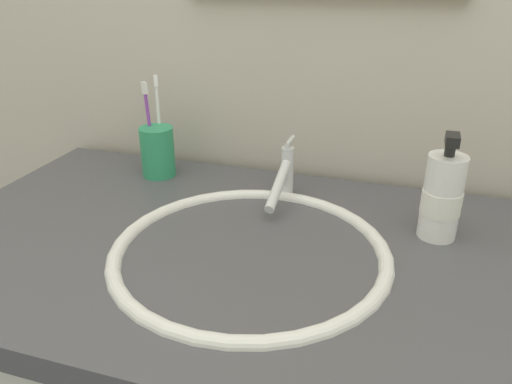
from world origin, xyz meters
TOP-DOWN VIEW (x-y plane):
  - tiled_wall_back at (0.00, 0.35)m, footprint 2.34×0.04m
  - sink_basin at (-0.02, -0.02)m, footprint 0.44×0.44m
  - faucet at (-0.02, 0.18)m, footprint 0.02×0.17m
  - toothbrush_cup at (-0.30, 0.22)m, footprint 0.07×0.07m
  - toothbrush_purple at (-0.32, 0.23)m, footprint 0.03×0.02m
  - toothbrush_white at (-0.31, 0.25)m, footprint 0.03×0.05m
  - soap_dispenser at (0.25, 0.12)m, footprint 0.06×0.06m

SIDE VIEW (x-z plane):
  - sink_basin at x=-0.02m, z-range 0.80..0.90m
  - faucet at x=-0.02m, z-range 0.87..0.98m
  - toothbrush_cup at x=-0.30m, z-range 0.88..0.98m
  - soap_dispenser at x=0.25m, z-range 0.86..1.04m
  - toothbrush_purple at x=-0.32m, z-range 0.90..1.08m
  - toothbrush_white at x=-0.31m, z-range 0.90..1.09m
  - tiled_wall_back at x=0.00m, z-range 0.00..2.40m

